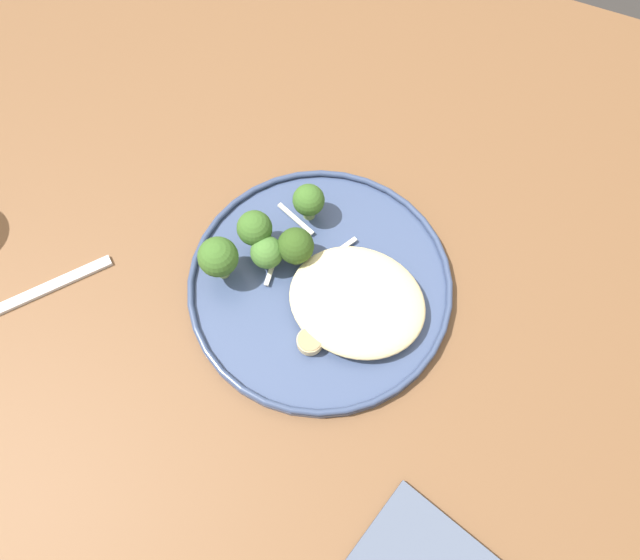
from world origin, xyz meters
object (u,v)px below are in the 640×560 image
object	(u,v)px
dinner_plate	(320,284)
broccoli_floret_center_pile	(309,201)
seared_scallop_left_edge	(368,310)
broccoli_floret_front_edge	(218,258)
seared_scallop_tiny_bay	(372,328)
seared_scallop_right_edge	(334,318)
seared_scallop_tilted_round	(364,290)
broccoli_floret_beside_noodles	(267,253)
broccoli_floret_tall_stalk	(296,246)
seared_scallop_large_seared	(310,341)
dinner_fork	(24,299)
broccoli_floret_near_rim	(255,229)
seared_scallop_front_small	(401,294)

from	to	relation	value
dinner_plate	broccoli_floret_center_pile	xyz separation A→B (m)	(-0.05, 0.07, 0.03)
seared_scallop_left_edge	broccoli_floret_front_edge	distance (m)	0.17
seared_scallop_tiny_bay	broccoli_floret_center_pile	bearing A→B (deg)	138.20
seared_scallop_right_edge	seared_scallop_tiny_bay	bearing A→B (deg)	6.27
seared_scallop_tilted_round	broccoli_floret_beside_noodles	xyz separation A→B (m)	(-0.11, -0.01, 0.02)
broccoli_floret_tall_stalk	seared_scallop_right_edge	bearing A→B (deg)	-37.95
seared_scallop_right_edge	broccoli_floret_center_pile	size ratio (longest dim) A/B	0.58
seared_scallop_large_seared	broccoli_floret_beside_noodles	xyz separation A→B (m)	(-0.08, 0.07, 0.02)
seared_scallop_right_edge	broccoli_floret_center_pile	xyz separation A→B (m)	(-0.08, 0.11, 0.02)
dinner_fork	broccoli_floret_front_edge	bearing A→B (deg)	29.97
broccoli_floret_front_edge	broccoli_floret_near_rim	bearing A→B (deg)	66.32
seared_scallop_large_seared	broccoli_floret_beside_noodles	size ratio (longest dim) A/B	0.58
dinner_plate	seared_scallop_tilted_round	size ratio (longest dim) A/B	12.57
seared_scallop_front_small	dinner_fork	size ratio (longest dim) A/B	0.21
broccoli_floret_near_rim	dinner_fork	bearing A→B (deg)	-143.56
broccoli_floret_beside_noodles	broccoli_floret_tall_stalk	bearing A→B (deg)	33.30
broccoli_floret_front_edge	seared_scallop_tiny_bay	bearing A→B (deg)	-0.13
broccoli_floret_beside_noodles	broccoli_floret_center_pile	bearing A→B (deg)	77.41
broccoli_floret_center_pile	seared_scallop_large_seared	bearing A→B (deg)	-66.31
broccoli_floret_beside_noodles	broccoli_floret_near_rim	size ratio (longest dim) A/B	0.78
seared_scallop_left_edge	seared_scallop_tiny_bay	distance (m)	0.02
seared_scallop_front_small	seared_scallop_tiny_bay	world-z (taller)	same
broccoli_floret_tall_stalk	seared_scallop_large_seared	bearing A→B (deg)	-58.21
broccoli_floret_front_edge	dinner_fork	xyz separation A→B (m)	(-0.19, -0.11, -0.05)
seared_scallop_front_small	broccoli_floret_near_rim	xyz separation A→B (m)	(-0.17, -0.00, 0.03)
seared_scallop_left_edge	broccoli_floret_center_pile	xyz separation A→B (m)	(-0.11, 0.09, 0.02)
seared_scallop_large_seared	seared_scallop_front_small	distance (m)	0.11
seared_scallop_left_edge	seared_scallop_tilted_round	world-z (taller)	same
seared_scallop_front_small	dinner_fork	bearing A→B (deg)	-157.46
seared_scallop_left_edge	seared_scallop_front_small	xyz separation A→B (m)	(0.03, 0.03, 0.00)
seared_scallop_tiny_bay	broccoli_floret_tall_stalk	size ratio (longest dim) A/B	0.56
seared_scallop_tilted_round	dinner_fork	size ratio (longest dim) A/B	0.15
seared_scallop_right_edge	seared_scallop_tilted_round	bearing A→B (deg)	68.18
seared_scallop_tilted_round	broccoli_floret_beside_noodles	bearing A→B (deg)	-176.13
seared_scallop_front_small	broccoli_floret_beside_noodles	size ratio (longest dim) A/B	0.68
dinner_plate	seared_scallop_left_edge	bearing A→B (deg)	-11.70
broccoli_floret_near_rim	seared_scallop_right_edge	bearing A→B (deg)	-24.06
dinner_plate	broccoli_floret_tall_stalk	distance (m)	0.05
seared_scallop_tiny_bay	broccoli_floret_near_rim	bearing A→B (deg)	163.32
broccoli_floret_center_pile	dinner_fork	size ratio (longest dim) A/B	0.33
seared_scallop_right_edge	broccoli_floret_near_rim	size ratio (longest dim) A/B	0.50
dinner_plate	seared_scallop_large_seared	xyz separation A→B (m)	(0.02, -0.07, 0.01)
seared_scallop_tilted_round	broccoli_floret_front_edge	size ratio (longest dim) A/B	0.37
broccoli_floret_tall_stalk	broccoli_floret_center_pile	distance (m)	0.06
seared_scallop_tiny_bay	dinner_fork	size ratio (longest dim) A/B	0.19
seared_scallop_large_seared	broccoli_floret_front_edge	size ratio (longest dim) A/B	0.43
seared_scallop_tilted_round	seared_scallop_large_seared	bearing A→B (deg)	-111.96
broccoli_floret_front_edge	broccoli_floret_tall_stalk	xyz separation A→B (m)	(0.07, 0.05, -0.01)
broccoli_floret_tall_stalk	dinner_fork	size ratio (longest dim) A/B	0.34
seared_scallop_large_seared	broccoli_floret_center_pile	world-z (taller)	broccoli_floret_center_pile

